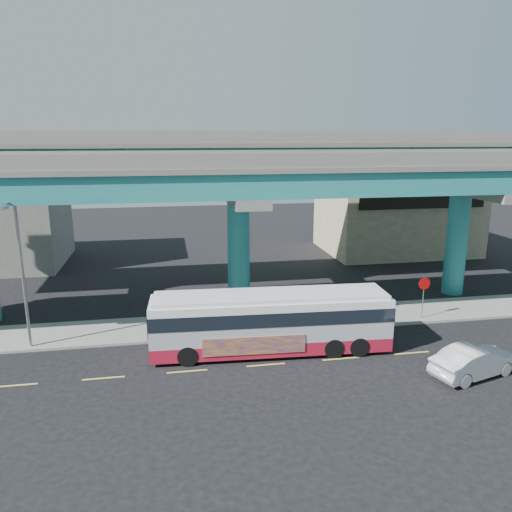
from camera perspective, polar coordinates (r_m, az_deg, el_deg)
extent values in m
plane|color=black|center=(26.29, 1.02, -12.06)|extent=(120.00, 120.00, 0.00)
cube|color=gray|center=(31.23, -0.98, -7.63)|extent=(70.00, 4.00, 0.15)
cube|color=#D8C64C|center=(26.61, -25.84, -13.17)|extent=(2.00, 0.12, 0.01)
cube|color=#D8C64C|center=(25.80, -17.03, -13.20)|extent=(2.00, 0.12, 0.01)
cube|color=#D8C64C|center=(25.60, -7.88, -12.92)|extent=(2.00, 0.12, 0.01)
cube|color=#D8C64C|center=(26.02, 1.15, -12.33)|extent=(2.00, 0.12, 0.01)
cube|color=#D8C64C|center=(27.03, 9.66, -11.49)|extent=(2.00, 0.12, 0.01)
cube|color=#D8C64C|center=(28.57, 17.36, -10.52)|extent=(2.00, 0.12, 0.01)
cube|color=#D8C64C|center=(30.56, 24.12, -9.51)|extent=(2.00, 0.12, 0.01)
cylinder|color=#1F7873|center=(33.46, -1.98, 0.32)|extent=(1.50, 1.50, 7.40)
cube|color=gray|center=(32.77, -2.04, 7.14)|extent=(2.00, 12.00, 0.60)
cube|color=gray|center=(36.14, -2.87, 9.17)|extent=(1.80, 5.00, 1.20)
cylinder|color=#1F7873|center=(39.07, 21.92, 1.26)|extent=(1.50, 1.50, 7.40)
cube|color=gray|center=(38.48, 22.45, 7.09)|extent=(2.00, 12.00, 0.60)
cube|color=gray|center=(41.38, 19.96, 8.95)|extent=(1.80, 5.00, 1.20)
cube|color=#1F7873|center=(29.23, -1.05, 8.33)|extent=(52.00, 5.00, 1.40)
cube|color=gray|center=(29.16, -1.06, 10.00)|extent=(52.00, 5.40, 0.30)
cube|color=gray|center=(26.67, -0.18, 10.84)|extent=(52.00, 0.25, 0.80)
cube|color=gray|center=(31.60, -1.81, 11.27)|extent=(52.00, 0.25, 0.80)
cube|color=#1F7873|center=(36.06, -2.90, 11.23)|extent=(52.00, 5.00, 1.40)
cube|color=gray|center=(36.04, -2.91, 12.58)|extent=(52.00, 5.40, 0.30)
cube|color=gray|center=(33.56, -2.35, 13.45)|extent=(52.00, 0.25, 0.80)
cube|color=gray|center=(38.51, -3.42, 13.46)|extent=(52.00, 0.25, 0.80)
cube|color=#C0B389|center=(52.10, 15.68, 4.40)|extent=(14.00, 10.00, 7.00)
cube|color=black|center=(47.33, 18.52, 5.89)|extent=(12.00, 0.25, 1.20)
cube|color=maroon|center=(27.32, 1.68, -9.69)|extent=(12.81, 3.38, 0.74)
cube|color=silver|center=(26.88, 1.70, -7.42)|extent=(12.81, 3.38, 1.58)
cube|color=black|center=(26.70, 1.70, -6.36)|extent=(12.87, 3.43, 0.74)
cube|color=silver|center=(26.51, 1.71, -5.18)|extent=(12.81, 3.38, 0.42)
cube|color=silver|center=(26.41, 1.72, -4.53)|extent=(12.39, 3.11, 0.21)
cube|color=black|center=(28.39, 14.56, -5.91)|extent=(0.19, 2.44, 1.27)
cube|color=black|center=(26.57, -12.08, -7.13)|extent=(0.19, 2.44, 1.27)
cube|color=navy|center=(25.79, -0.19, -10.21)|extent=(5.28, 0.34, 0.95)
cylinder|color=black|center=(25.95, -7.81, -11.26)|extent=(1.07, 0.37, 1.06)
cylinder|color=black|center=(28.18, -7.78, -9.19)|extent=(1.07, 0.37, 1.06)
cylinder|color=black|center=(26.91, 8.88, -10.37)|extent=(1.07, 0.37, 1.06)
cylinder|color=black|center=(29.06, 7.56, -8.46)|extent=(1.07, 0.37, 1.06)
cylinder|color=black|center=(27.30, 11.70, -10.13)|extent=(1.07, 0.37, 1.06)
cylinder|color=black|center=(29.42, 10.17, -8.27)|extent=(1.07, 0.37, 1.06)
imported|color=#B8B8BD|center=(26.84, 23.74, -10.93)|extent=(4.05, 5.47, 1.52)
cylinder|color=gray|center=(29.15, -25.11, -1.85)|extent=(0.16, 0.16, 8.23)
cylinder|color=gray|center=(27.39, -26.50, 5.41)|extent=(0.12, 2.22, 0.12)
cube|color=gray|center=(26.34, -27.13, 4.94)|extent=(0.50, 0.70, 0.18)
cylinder|color=gray|center=(33.16, 18.53, -4.82)|extent=(0.06, 0.06, 2.31)
cylinder|color=#B20A0A|center=(32.82, 18.70, -3.01)|extent=(0.80, 0.05, 0.80)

